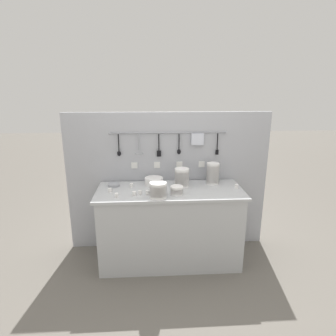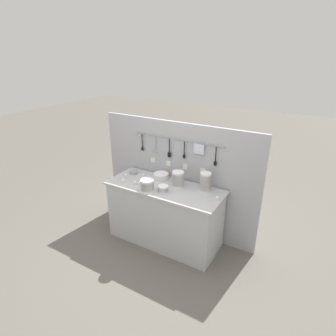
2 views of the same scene
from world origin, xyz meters
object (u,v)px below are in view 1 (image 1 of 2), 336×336
(steel_mixing_bowl, at_px, (114,185))
(cup_front_left, at_px, (134,194))
(plate_stack, at_px, (154,181))
(cup_mid_row, at_px, (110,190))
(cup_centre, at_px, (148,192))
(bowl_stack_tall_left, at_px, (177,190))
(bowl_stack_back_corner, at_px, (182,177))
(bowl_stack_short_front, at_px, (213,173))
(cup_edge_far, at_px, (132,185))
(bowl_stack_nested_right, at_px, (158,190))
(cup_back_right, at_px, (153,190))
(cup_front_right, at_px, (237,186))
(cup_beside_plates, at_px, (140,192))
(cup_by_caddy, at_px, (117,195))

(steel_mixing_bowl, relative_size, cup_front_left, 3.12)
(plate_stack, relative_size, steel_mixing_bowl, 1.59)
(plate_stack, bearing_deg, cup_mid_row, -154.68)
(cup_centre, bearing_deg, bowl_stack_tall_left, -1.96)
(cup_front_left, bearing_deg, bowl_stack_back_corner, 26.59)
(bowl_stack_short_front, relative_size, cup_edge_far, 5.79)
(bowl_stack_short_front, bearing_deg, bowl_stack_nested_right, -148.35)
(steel_mixing_bowl, distance_m, cup_back_right, 0.48)
(cup_centre, height_order, cup_front_left, same)
(plate_stack, height_order, cup_edge_far, plate_stack)
(bowl_stack_nested_right, height_order, cup_back_right, bowl_stack_nested_right)
(cup_front_left, relative_size, cup_front_right, 1.00)
(bowl_stack_back_corner, height_order, cup_mid_row, bowl_stack_back_corner)
(cup_front_right, bearing_deg, bowl_stack_back_corner, 170.37)
(cup_edge_far, height_order, cup_front_left, same)
(cup_beside_plates, bearing_deg, bowl_stack_short_front, 19.97)
(bowl_stack_short_front, distance_m, cup_front_right, 0.30)
(bowl_stack_back_corner, bearing_deg, steel_mixing_bowl, 177.26)
(cup_front_left, distance_m, cup_back_right, 0.21)
(bowl_stack_back_corner, bearing_deg, bowl_stack_tall_left, -107.96)
(bowl_stack_nested_right, xyz_separation_m, cup_centre, (-0.11, 0.09, -0.06))
(bowl_stack_short_front, xyz_separation_m, cup_front_left, (-0.87, -0.32, -0.10))
(cup_mid_row, height_order, cup_beside_plates, same)
(cup_front_right, relative_size, cup_back_right, 1.00)
(bowl_stack_back_corner, relative_size, bowl_stack_nested_right, 1.20)
(bowl_stack_short_front, distance_m, cup_by_caddy, 1.11)
(steel_mixing_bowl, xyz_separation_m, cup_beside_plates, (0.30, -0.27, 0.00))
(bowl_stack_back_corner, relative_size, cup_beside_plates, 4.86)
(cup_mid_row, height_order, cup_back_right, same)
(cup_beside_plates, bearing_deg, plate_stack, 64.79)
(bowl_stack_back_corner, distance_m, cup_edge_far, 0.56)
(bowl_stack_nested_right, bearing_deg, cup_edge_far, 131.35)
(bowl_stack_short_front, height_order, bowl_stack_back_corner, bowl_stack_short_front)
(cup_edge_far, bearing_deg, bowl_stack_short_front, 4.04)
(steel_mixing_bowl, bearing_deg, cup_beside_plates, -41.46)
(bowl_stack_tall_left, height_order, cup_mid_row, bowl_stack_tall_left)
(cup_mid_row, xyz_separation_m, cup_beside_plates, (0.32, -0.09, 0.00))
(bowl_stack_back_corner, distance_m, cup_by_caddy, 0.75)
(cup_front_left, xyz_separation_m, cup_front_right, (1.11, 0.16, 0.00))
(bowl_stack_tall_left, relative_size, cup_centre, 3.12)
(bowl_stack_tall_left, relative_size, cup_mid_row, 3.12)
(bowl_stack_nested_right, distance_m, cup_by_caddy, 0.42)
(steel_mixing_bowl, bearing_deg, bowl_stack_nested_right, -36.51)
(cup_by_caddy, distance_m, cup_beside_plates, 0.24)
(cup_by_caddy, bearing_deg, bowl_stack_back_corner, 22.90)
(bowl_stack_back_corner, xyz_separation_m, cup_edge_far, (-0.56, 0.00, -0.08))
(cup_beside_plates, bearing_deg, cup_front_right, 7.10)
(bowl_stack_nested_right, xyz_separation_m, cup_by_caddy, (-0.42, 0.03, -0.06))
(steel_mixing_bowl, xyz_separation_m, cup_by_caddy, (0.07, -0.33, 0.00))
(cup_mid_row, xyz_separation_m, cup_centre, (0.40, -0.09, 0.00))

